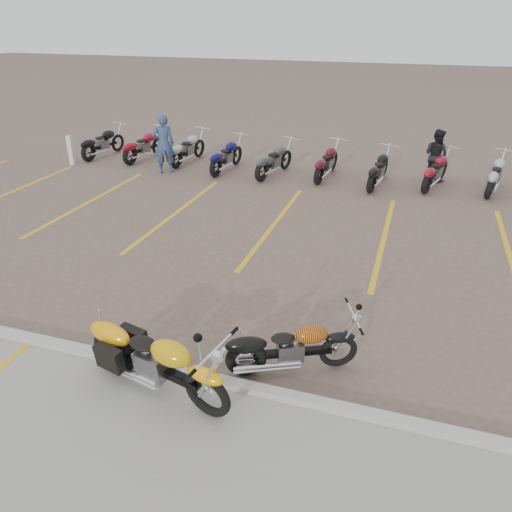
# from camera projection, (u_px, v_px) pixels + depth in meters

# --- Properties ---
(ground) EXTENTS (100.00, 100.00, 0.00)m
(ground) POSITION_uv_depth(u_px,v_px,m) (212.00, 304.00, 9.10)
(ground) COLOR #745B53
(ground) RESTS_ON ground
(curb) EXTENTS (60.00, 0.18, 0.12)m
(curb) POSITION_uv_depth(u_px,v_px,m) (160.00, 368.00, 7.37)
(curb) COLOR #ADAAA3
(curb) RESTS_ON ground
(parking_stripes) EXTENTS (38.00, 5.50, 0.01)m
(parking_stripes) POSITION_uv_depth(u_px,v_px,m) (274.00, 224.00, 12.51)
(parking_stripes) COLOR gold
(parking_stripes) RESTS_ON ground
(yellow_cruiser) EXTENTS (2.39, 0.74, 1.00)m
(yellow_cruiser) POSITION_uv_depth(u_px,v_px,m) (155.00, 361.00, 6.82)
(yellow_cruiser) COLOR black
(yellow_cruiser) RESTS_ON ground
(flame_cruiser) EXTENTS (1.81, 0.97, 0.81)m
(flame_cruiser) POSITION_uv_depth(u_px,v_px,m) (289.00, 349.00, 7.23)
(flame_cruiser) COLOR black
(flame_cruiser) RESTS_ON ground
(person_a) EXTENTS (0.83, 0.77, 1.91)m
(person_a) POSITION_uv_depth(u_px,v_px,m) (164.00, 144.00, 16.15)
(person_a) COLOR navy
(person_a) RESTS_ON ground
(person_b) EXTENTS (0.99, 0.96, 1.61)m
(person_b) POSITION_uv_depth(u_px,v_px,m) (436.00, 155.00, 15.45)
(person_b) COLOR black
(person_b) RESTS_ON ground
(bollard) EXTENTS (0.17, 0.17, 1.00)m
(bollard) POSITION_uv_depth(u_px,v_px,m) (71.00, 150.00, 17.22)
(bollard) COLOR silver
(bollard) RESTS_ON ground
(bg_bike_row) EXTENTS (22.45, 2.08, 1.10)m
(bg_bike_row) POSITION_uv_depth(u_px,v_px,m) (407.00, 168.00, 15.10)
(bg_bike_row) COLOR black
(bg_bike_row) RESTS_ON ground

